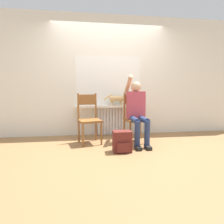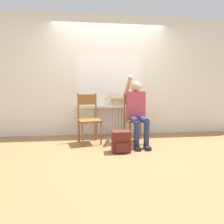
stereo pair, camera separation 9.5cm
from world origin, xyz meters
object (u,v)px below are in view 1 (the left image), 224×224
Objects in this scene: chair_right at (135,117)px; backpack at (122,142)px; cat at (117,99)px; person at (137,109)px; chair_left at (89,118)px.

backpack is (-0.38, -0.64, -0.32)m from chair_right.
chair_right reaches higher than cat.
chair_right is 0.67m from cat.
person is 2.56× the size of cat.
person is (0.92, -0.13, 0.18)m from chair_left.
backpack is at bearing -63.66° from chair_left.
chair_left is 1.86× the size of cat.
cat is 1.33m from backpack.
chair_right is 2.73× the size of backpack.
chair_left is at bearing 172.91° from chair_right.
backpack is at bearing -127.71° from person.
backpack is at bearing -128.20° from chair_right.
person reaches higher than chair_right.
chair_right is at bearing 92.51° from person.
backpack is (-0.39, -0.50, -0.50)m from person.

